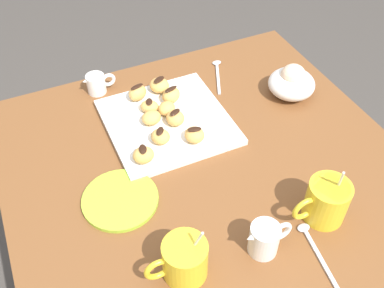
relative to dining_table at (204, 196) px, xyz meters
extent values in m
cube|color=brown|center=(0.00, 0.00, 0.12)|extent=(0.94, 0.88, 0.04)
cube|color=brown|center=(-0.41, -0.38, -0.25)|extent=(0.07, 0.07, 0.71)
cube|color=brown|center=(0.41, -0.38, -0.25)|extent=(0.07, 0.07, 0.71)
cube|color=white|center=(0.03, -0.16, 0.14)|extent=(0.31, 0.31, 0.02)
cylinder|color=yellow|center=(-0.16, 0.25, 0.18)|extent=(0.09, 0.09, 0.10)
torus|color=yellow|center=(-0.11, 0.25, 0.19)|extent=(0.06, 0.01, 0.06)
cylinder|color=black|center=(-0.16, 0.25, 0.23)|extent=(0.08, 0.08, 0.01)
cylinder|color=silver|center=(-0.18, 0.25, 0.22)|extent=(0.03, 0.03, 0.13)
cylinder|color=yellow|center=(0.16, 0.25, 0.18)|extent=(0.09, 0.09, 0.09)
torus|color=yellow|center=(0.21, 0.25, 0.18)|extent=(0.06, 0.01, 0.06)
cylinder|color=black|center=(0.16, 0.25, 0.22)|extent=(0.08, 0.08, 0.01)
cylinder|color=silver|center=(0.14, 0.25, 0.21)|extent=(0.03, 0.03, 0.11)
cylinder|color=white|center=(0.00, 0.27, 0.17)|extent=(0.06, 0.06, 0.07)
cone|color=white|center=(0.03, 0.27, 0.20)|extent=(0.02, 0.02, 0.02)
torus|color=white|center=(-0.04, 0.27, 0.18)|extent=(0.05, 0.01, 0.05)
cylinder|color=white|center=(0.00, 0.27, 0.20)|extent=(0.05, 0.05, 0.01)
ellipsoid|color=white|center=(-0.33, -0.13, 0.17)|extent=(0.13, 0.13, 0.07)
sphere|color=beige|center=(-0.33, -0.13, 0.20)|extent=(0.07, 0.07, 0.07)
ellipsoid|color=green|center=(-0.31, -0.13, 0.22)|extent=(0.03, 0.03, 0.01)
cylinder|color=white|center=(0.16, -0.37, 0.16)|extent=(0.05, 0.05, 0.05)
cone|color=white|center=(0.19, -0.37, 0.18)|extent=(0.02, 0.02, 0.02)
torus|color=white|center=(0.13, -0.37, 0.17)|extent=(0.04, 0.01, 0.04)
cylinder|color=black|center=(0.16, -0.37, 0.19)|extent=(0.04, 0.04, 0.01)
cylinder|color=#9EC633|center=(0.22, 0.03, 0.14)|extent=(0.17, 0.17, 0.01)
cube|color=silver|center=(-0.18, -0.28, 0.14)|extent=(0.07, 0.14, 0.00)
ellipsoid|color=silver|center=(-0.21, -0.35, 0.14)|extent=(0.03, 0.02, 0.01)
cube|color=silver|center=(-0.09, 0.33, 0.14)|extent=(0.03, 0.15, 0.00)
ellipsoid|color=silver|center=(-0.10, 0.26, 0.14)|extent=(0.03, 0.02, 0.01)
ellipsoid|color=#DBA351|center=(0.07, -0.27, 0.17)|extent=(0.07, 0.06, 0.04)
ellipsoid|color=black|center=(0.07, -0.27, 0.19)|extent=(0.04, 0.02, 0.00)
ellipsoid|color=#DBA351|center=(0.14, -0.05, 0.17)|extent=(0.05, 0.05, 0.04)
ellipsoid|color=black|center=(0.14, -0.05, 0.19)|extent=(0.02, 0.03, 0.00)
ellipsoid|color=#DBA351|center=(0.06, -0.21, 0.17)|extent=(0.06, 0.06, 0.03)
ellipsoid|color=black|center=(0.06, -0.21, 0.18)|extent=(0.03, 0.03, 0.00)
ellipsoid|color=#DBA351|center=(0.02, -0.18, 0.17)|extent=(0.06, 0.06, 0.03)
ellipsoid|color=#DBA351|center=(0.00, -0.06, 0.17)|extent=(0.05, 0.06, 0.04)
ellipsoid|color=black|center=(0.00, -0.06, 0.19)|extent=(0.04, 0.03, 0.00)
ellipsoid|color=#DBA351|center=(0.02, -0.14, 0.17)|extent=(0.05, 0.05, 0.04)
ellipsoid|color=black|center=(0.02, -0.14, 0.19)|extent=(0.04, 0.03, 0.00)
ellipsoid|color=#DBA351|center=(0.07, -0.17, 0.17)|extent=(0.06, 0.05, 0.03)
ellipsoid|color=#DBA351|center=(-0.01, -0.22, 0.17)|extent=(0.07, 0.07, 0.04)
ellipsoid|color=black|center=(-0.01, -0.22, 0.19)|extent=(0.04, 0.03, 0.00)
ellipsoid|color=#DBA351|center=(0.01, -0.28, 0.17)|extent=(0.07, 0.07, 0.04)
ellipsoid|color=black|center=(0.01, -0.28, 0.19)|extent=(0.04, 0.04, 0.00)
ellipsoid|color=#DBA351|center=(0.08, -0.09, 0.17)|extent=(0.06, 0.06, 0.03)
ellipsoid|color=black|center=(0.08, -0.09, 0.19)|extent=(0.03, 0.03, 0.00)
camera|label=1|loc=(0.33, 0.64, 0.92)|focal=41.58mm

